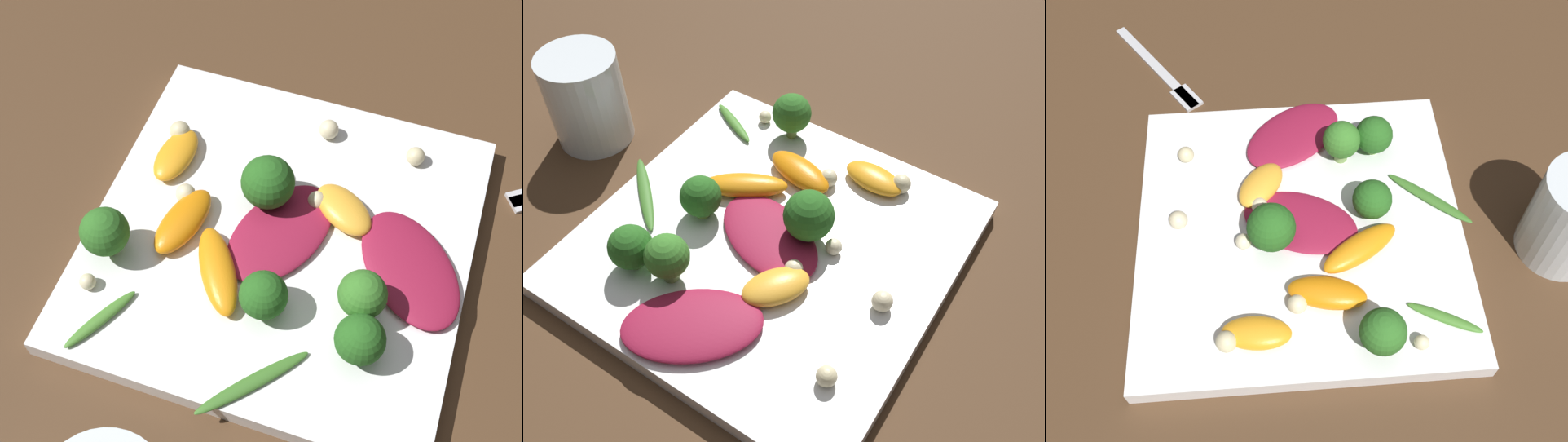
# 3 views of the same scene
# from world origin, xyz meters

# --- Properties ---
(ground_plane) EXTENTS (2.40, 2.40, 0.00)m
(ground_plane) POSITION_xyz_m (0.00, 0.00, 0.00)
(ground_plane) COLOR #4C331E
(plate) EXTENTS (0.30, 0.30, 0.02)m
(plate) POSITION_xyz_m (0.00, 0.00, 0.01)
(plate) COLOR white
(plate) RESTS_ON ground_plane
(fork) EXTENTS (0.15, 0.11, 0.01)m
(fork) POSITION_xyz_m (-0.23, -0.14, 0.00)
(fork) COLOR silver
(fork) RESTS_ON ground_plane
(radicchio_leaf_0) EXTENTS (0.12, 0.13, 0.01)m
(radicchio_leaf_0) POSITION_xyz_m (-0.11, 0.00, 0.02)
(radicchio_leaf_0) COLOR maroon
(radicchio_leaf_0) RESTS_ON plate
(radicchio_leaf_1) EXTENTS (0.10, 0.13, 0.01)m
(radicchio_leaf_1) POSITION_xyz_m (-0.00, -0.00, 0.02)
(radicchio_leaf_1) COLOR maroon
(radicchio_leaf_1) RESTS_ON plate
(orange_segment_0) EXTENTS (0.04, 0.06, 0.02)m
(orange_segment_0) POSITION_xyz_m (0.11, -0.04, 0.03)
(orange_segment_0) COLOR orange
(orange_segment_0) RESTS_ON plate
(orange_segment_1) EXTENTS (0.04, 0.07, 0.02)m
(orange_segment_1) POSITION_xyz_m (0.08, 0.02, 0.03)
(orange_segment_1) COLOR orange
(orange_segment_1) RESTS_ON plate
(orange_segment_2) EXTENTS (0.06, 0.08, 0.02)m
(orange_segment_2) POSITION_xyz_m (0.03, 0.05, 0.03)
(orange_segment_2) COLOR orange
(orange_segment_2) RESTS_ON plate
(orange_segment_3) EXTENTS (0.07, 0.06, 0.02)m
(orange_segment_3) POSITION_xyz_m (-0.04, -0.03, 0.03)
(orange_segment_3) COLOR #FCAD33
(orange_segment_3) RESTS_ON plate
(broccoli_floret_0) EXTENTS (0.04, 0.04, 0.05)m
(broccoli_floret_0) POSITION_xyz_m (-0.08, 0.05, 0.05)
(broccoli_floret_0) COLOR #7A9E51
(broccoli_floret_0) RESTS_ON plate
(broccoli_floret_1) EXTENTS (0.04, 0.04, 0.05)m
(broccoli_floret_1) POSITION_xyz_m (0.02, -0.03, 0.05)
(broccoli_floret_1) COLOR #84AD5B
(broccoli_floret_1) RESTS_ON plate
(broccoli_floret_2) EXTENTS (0.04, 0.04, 0.04)m
(broccoli_floret_2) POSITION_xyz_m (-0.08, 0.08, 0.04)
(broccoli_floret_2) COLOR #84AD5B
(broccoli_floret_2) RESTS_ON plate
(broccoli_floret_3) EXTENTS (0.04, 0.04, 0.04)m
(broccoli_floret_3) POSITION_xyz_m (-0.01, 0.07, 0.04)
(broccoli_floret_3) COLOR #84AD5B
(broccoli_floret_3) RESTS_ON plate
(broccoli_floret_4) EXTENTS (0.04, 0.04, 0.05)m
(broccoli_floret_4) POSITION_xyz_m (0.12, 0.06, 0.05)
(broccoli_floret_4) COLOR #7A9E51
(broccoli_floret_4) RESTS_ON plate
(arugula_sprig_0) EXTENTS (0.07, 0.08, 0.01)m
(arugula_sprig_0) POSITION_xyz_m (-0.02, 0.13, 0.02)
(arugula_sprig_0) COLOR #3D7528
(arugula_sprig_0) RESTS_ON plate
(arugula_sprig_1) EXTENTS (0.04, 0.06, 0.01)m
(arugula_sprig_1) POSITION_xyz_m (0.10, 0.12, 0.02)
(arugula_sprig_1) COLOR #47842D
(arugula_sprig_1) RESTS_ON plate
(macadamia_nut_0) EXTENTS (0.02, 0.02, 0.02)m
(macadamia_nut_0) POSITION_xyz_m (-0.09, -0.11, 0.03)
(macadamia_nut_0) COLOR beige
(macadamia_nut_0) RESTS_ON plate
(macadamia_nut_1) EXTENTS (0.02, 0.02, 0.02)m
(macadamia_nut_1) POSITION_xyz_m (-0.01, -0.11, 0.03)
(macadamia_nut_1) COLOR beige
(macadamia_nut_1) RESTS_ON plate
(macadamia_nut_2) EXTENTS (0.02, 0.02, 0.02)m
(macadamia_nut_2) POSITION_xyz_m (0.11, -0.07, 0.03)
(macadamia_nut_2) COLOR beige
(macadamia_nut_2) RESTS_ON plate
(macadamia_nut_3) EXTENTS (0.02, 0.02, 0.02)m
(macadamia_nut_3) POSITION_xyz_m (0.09, -0.01, 0.03)
(macadamia_nut_3) COLOR beige
(macadamia_nut_3) RESTS_ON plate
(macadamia_nut_4) EXTENTS (0.02, 0.02, 0.02)m
(macadamia_nut_4) POSITION_xyz_m (-0.02, -0.04, 0.03)
(macadamia_nut_4) COLOR beige
(macadamia_nut_4) RESTS_ON plate
(macadamia_nut_5) EXTENTS (0.01, 0.01, 0.01)m
(macadamia_nut_5) POSITION_xyz_m (0.13, 0.09, 0.03)
(macadamia_nut_5) COLOR beige
(macadamia_nut_5) RESTS_ON plate
(macadamia_nut_6) EXTENTS (0.01, 0.01, 0.01)m
(macadamia_nut_6) POSITION_xyz_m (0.02, -0.05, 0.03)
(macadamia_nut_6) COLOR beige
(macadamia_nut_6) RESTS_ON plate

